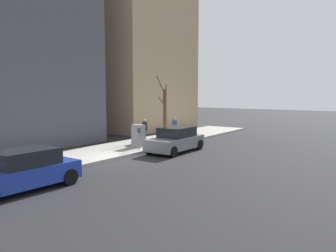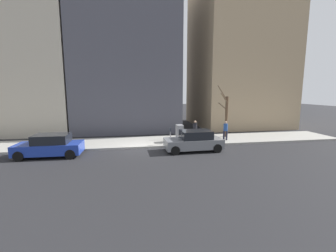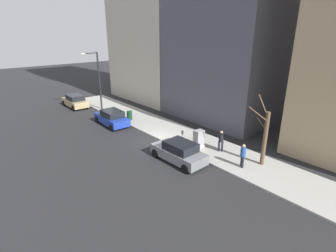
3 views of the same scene
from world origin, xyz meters
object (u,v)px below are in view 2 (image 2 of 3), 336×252
object	(u,v)px
bare_tree	(226,115)
office_block_center	(127,56)
office_tower_right	(17,4)
parked_car_blue	(50,146)
parking_meter	(170,134)
trash_bin	(60,141)
pedestrian_midblock	(195,129)
office_tower_left	(238,52)
pedestrian_near_meter	(225,129)
utility_box	(180,133)
parked_car_grey	(194,141)

from	to	relation	value
bare_tree	office_block_center	bearing A→B (deg)	46.81
office_block_center	office_tower_right	world-z (taller)	office_tower_right
parked_car_blue	parking_meter	bearing A→B (deg)	-78.41
trash_bin	pedestrian_midblock	size ratio (longest dim) A/B	0.54
office_block_center	pedestrian_midblock	bearing A→B (deg)	-146.80
bare_tree	office_tower_left	bearing A→B (deg)	-30.92
trash_bin	office_block_center	bearing A→B (deg)	-26.38
parking_meter	pedestrian_near_meter	world-z (taller)	pedestrian_near_meter
utility_box	office_block_center	bearing A→B (deg)	23.87
parked_car_blue	utility_box	world-z (taller)	utility_box
parked_car_blue	parking_meter	world-z (taller)	parked_car_blue
utility_box	parked_car_blue	bearing A→B (deg)	104.07
office_tower_left	office_tower_right	xyz separation A→B (m)	(0.49, 25.46, 4.33)
parking_meter	office_tower_right	size ratio (longest dim) A/B	0.05
parked_car_grey	parking_meter	bearing A→B (deg)	39.04
trash_bin	office_block_center	distance (m)	13.87
parked_car_blue	pedestrian_near_meter	distance (m)	13.76
trash_bin	pedestrian_near_meter	distance (m)	13.47
parked_car_blue	office_block_center	size ratio (longest dim) A/B	0.25
trash_bin	office_block_center	size ratio (longest dim) A/B	0.05
parked_car_grey	trash_bin	bearing A→B (deg)	76.22
pedestrian_near_meter	trash_bin	bearing A→B (deg)	39.74
parked_car_blue	office_block_center	world-z (taller)	office_block_center
parking_meter	trash_bin	size ratio (longest dim) A/B	1.50
trash_bin	office_tower_left	world-z (taller)	office_tower_left
utility_box	pedestrian_near_meter	size ratio (longest dim) A/B	0.86
office_block_center	bare_tree	bearing A→B (deg)	-133.19
utility_box	office_block_center	xyz separation A→B (m)	(9.78, 4.33, 7.70)
office_tower_right	utility_box	bearing A→B (deg)	-122.24
utility_box	pedestrian_near_meter	distance (m)	4.09
bare_tree	pedestrian_midblock	distance (m)	3.37
utility_box	pedestrian_midblock	bearing A→B (deg)	-64.27
utility_box	trash_bin	distance (m)	9.39
pedestrian_midblock	office_tower_left	size ratio (longest dim) A/B	0.09
trash_bin	office_tower_left	xyz separation A→B (m)	(9.90, -19.01, 8.71)
parked_car_blue	office_tower_left	bearing A→B (deg)	-56.70
utility_box	office_block_center	distance (m)	13.18
office_tower_right	parked_car_blue	bearing A→B (deg)	-152.77
pedestrian_midblock	office_tower_left	bearing A→B (deg)	-175.53
office_tower_right	bare_tree	bearing A→B (deg)	-112.94
utility_box	bare_tree	world-z (taller)	bare_tree
parked_car_grey	office_tower_right	bearing A→B (deg)	51.08
utility_box	office_tower_right	distance (m)	22.67
bare_tree	pedestrian_midblock	xyz separation A→B (m)	(-0.53, 3.14, -1.09)
parked_car_grey	parking_meter	xyz separation A→B (m)	(1.72, 1.47, 0.24)
parked_car_grey	utility_box	distance (m)	2.63
utility_box	office_block_center	size ratio (longest dim) A/B	0.08
parked_car_grey	pedestrian_midblock	world-z (taller)	pedestrian_midblock
parked_car_grey	office_tower_left	bearing A→B (deg)	-38.46
parked_car_blue	office_block_center	distance (m)	15.34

